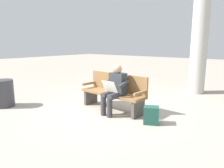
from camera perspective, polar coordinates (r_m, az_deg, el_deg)
The scene contains 6 objects.
ground_plane at distance 5.33m, azimuth 0.02°, elevation -7.01°, with size 40.00×40.00×0.00m, color #A89E8E.
bench_near at distance 5.25m, azimuth 0.54°, elevation -2.07°, with size 1.83×0.62×0.90m.
person_seated at distance 4.90m, azimuth 0.75°, elevation -1.02°, with size 0.59×0.59×1.18m.
backpack at distance 4.46m, azimuth 10.72°, elevation -8.42°, with size 0.38×0.36×0.37m.
support_pillar at distance 7.46m, azimuth 22.84°, elevation 9.70°, with size 0.53×0.53×3.17m, color #B2AFA8.
trash_bin at distance 6.21m, azimuth -27.69°, elevation -2.27°, with size 0.52×0.52×0.71m, color #38383D.
Camera 1 is at (-3.09, 4.01, 1.66)m, focal length 33.24 mm.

